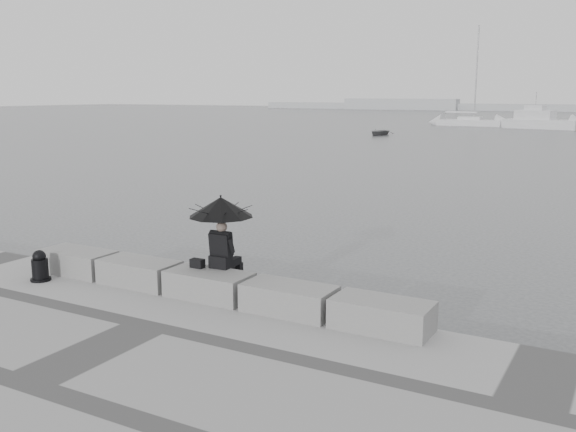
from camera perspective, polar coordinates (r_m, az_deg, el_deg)
The scene contains 13 objects.
ground at distance 12.63m, azimuth -5.72°, elevation -8.85°, with size 360.00×360.00×0.00m, color #414446.
stone_block_far_left at distance 14.26m, azimuth -18.15°, elevation -3.89°, with size 1.60×0.80×0.50m, color gray.
stone_block_left at distance 13.09m, azimuth -13.06°, elevation -4.93°, with size 1.60×0.80×0.50m, color gray.
stone_block_centre at distance 12.05m, azimuth -7.02°, elevation -6.10°, with size 1.60×0.80×0.50m, color gray.
stone_block_right at distance 11.17m, azimuth 0.11°, elevation -7.39°, with size 1.60×0.80×0.50m, color gray.
stone_block_far_right at distance 10.50m, azimuth 8.34°, elevation -8.73°, with size 1.60×0.80×0.50m, color gray.
seated_person at distance 12.04m, azimuth -6.00°, elevation 0.12°, with size 1.23×1.23×1.39m.
bag at distance 12.27m, azimuth -8.06°, elevation -4.19°, with size 0.26×0.15×0.17m, color black.
mooring_bollard at distance 13.94m, azimuth -21.18°, elevation -4.33°, with size 0.41×0.41×0.64m.
distant_landmass at distance 164.95m, azimuth 24.24°, elevation 8.77°, with size 180.00×8.00×2.80m.
sailboat_left at distance 88.62m, azimuth 15.87°, elevation 8.05°, with size 8.47×2.77×12.90m.
motor_cruiser at distance 84.15m, azimuth 21.63°, elevation 7.83°, with size 9.23×4.82×4.50m.
dinghy at distance 67.14m, azimuth 8.12°, elevation 7.39°, with size 3.44×1.45×0.58m, color slate.
Camera 1 is at (6.85, -9.72, 4.25)m, focal length 40.00 mm.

